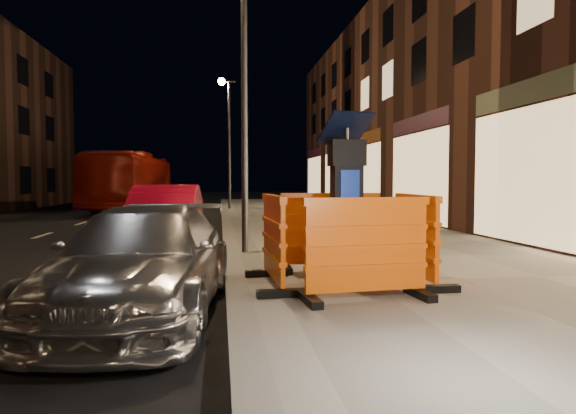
{
  "coord_description": "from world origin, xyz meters",
  "views": [
    {
      "loc": [
        -0.21,
        -6.61,
        1.5
      ],
      "look_at": [
        0.8,
        1.0,
        1.1
      ],
      "focal_mm": 32.0,
      "sensor_mm": 36.0,
      "label": 1
    }
  ],
  "objects": [
    {
      "name": "parking_kiosk",
      "position": [
        1.41,
        -0.12,
        1.19
      ],
      "size": [
        0.67,
        0.67,
        2.08
      ],
      "primitive_type": "cube",
      "rotation": [
        0.0,
        0.0,
        0.02
      ],
      "color": "black",
      "rests_on": "sidewalk"
    },
    {
      "name": "kerb",
      "position": [
        0.0,
        0.0,
        0.07
      ],
      "size": [
        0.3,
        60.0,
        0.15
      ],
      "primitive_type": "cube",
      "color": "slate",
      "rests_on": "ground"
    },
    {
      "name": "barrier_front",
      "position": [
        1.41,
        -1.07,
        0.73
      ],
      "size": [
        1.55,
        0.76,
        1.16
      ],
      "primitive_type": "cube",
      "rotation": [
        0.0,
        0.0,
        0.1
      ],
      "color": "#F45F09",
      "rests_on": "sidewalk"
    },
    {
      "name": "car_silver",
      "position": [
        -1.07,
        -0.74,
        0.0
      ],
      "size": [
        2.04,
        4.25,
        1.19
      ],
      "primitive_type": "imported",
      "rotation": [
        0.0,
        0.0,
        -0.09
      ],
      "color": "#B1B1B6",
      "rests_on": "ground"
    },
    {
      "name": "bus_doubledecker",
      "position": [
        -4.63,
        20.05,
        0.0
      ],
      "size": [
        2.98,
        10.34,
        2.85
      ],
      "primitive_type": "imported",
      "rotation": [
        0.0,
        0.0,
        -0.06
      ],
      "color": "maroon",
      "rests_on": "ground"
    },
    {
      "name": "barrier_bldgside",
      "position": [
        2.36,
        -0.12,
        0.73
      ],
      "size": [
        0.64,
        1.5,
        1.16
      ],
      "primitive_type": "cube",
      "rotation": [
        0.0,
        0.0,
        1.55
      ],
      "color": "#F45F09",
      "rests_on": "sidewalk"
    },
    {
      "name": "car_red",
      "position": [
        -1.48,
        5.59,
        0.0
      ],
      "size": [
        1.59,
        4.27,
        1.39
      ],
      "primitive_type": "imported",
      "rotation": [
        0.0,
        0.0,
        -0.03
      ],
      "color": "maroon",
      "rests_on": "ground"
    },
    {
      "name": "sidewalk",
      "position": [
        3.0,
        0.0,
        0.07
      ],
      "size": [
        6.0,
        60.0,
        0.15
      ],
      "primitive_type": "cube",
      "color": "gray",
      "rests_on": "ground"
    },
    {
      "name": "ground_plane",
      "position": [
        0.0,
        0.0,
        0.0
      ],
      "size": [
        120.0,
        120.0,
        0.0
      ],
      "primitive_type": "plane",
      "color": "black",
      "rests_on": "ground"
    },
    {
      "name": "street_lamp_far",
      "position": [
        0.25,
        18.0,
        3.15
      ],
      "size": [
        0.12,
        0.12,
        6.0
      ],
      "primitive_type": "cylinder",
      "color": "#3F3F44",
      "rests_on": "sidewalk"
    },
    {
      "name": "street_lamp_mid",
      "position": [
        0.25,
        3.0,
        3.15
      ],
      "size": [
        0.12,
        0.12,
        6.0
      ],
      "primitive_type": "cylinder",
      "color": "#3F3F44",
      "rests_on": "sidewalk"
    },
    {
      "name": "barrier_kerbside",
      "position": [
        0.46,
        -0.12,
        0.73
      ],
      "size": [
        0.69,
        1.52,
        1.16
      ],
      "primitive_type": "cube",
      "rotation": [
        0.0,
        0.0,
        1.62
      ],
      "color": "#F45F09",
      "rests_on": "sidewalk"
    },
    {
      "name": "barrier_back",
      "position": [
        1.41,
        0.83,
        0.73
      ],
      "size": [
        1.51,
        0.67,
        1.16
      ],
      "primitive_type": "cube",
      "rotation": [
        0.0,
        0.0,
        -0.04
      ],
      "color": "#F45F09",
      "rests_on": "sidewalk"
    }
  ]
}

